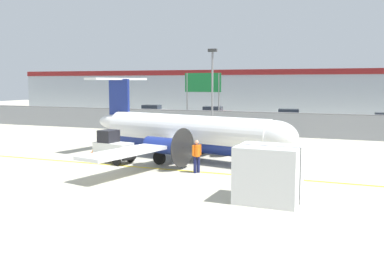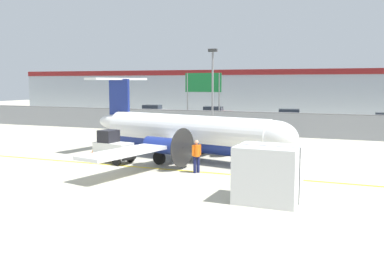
{
  "view_description": "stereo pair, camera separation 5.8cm",
  "coord_description": "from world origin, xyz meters",
  "px_view_note": "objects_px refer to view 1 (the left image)",
  "views": [
    {
      "loc": [
        10.66,
        -18.5,
        4.66
      ],
      "look_at": [
        1.18,
        6.18,
        1.8
      ],
      "focal_mm": 40.0,
      "sensor_mm": 36.0,
      "label": 1
    },
    {
      "loc": [
        10.72,
        -18.48,
        4.66
      ],
      "look_at": [
        1.18,
        6.18,
        1.8
      ],
      "focal_mm": 40.0,
      "sensor_mm": 36.0,
      "label": 2
    }
  ],
  "objects_px": {
    "ground_crew_worker": "(197,154)",
    "parked_car_1": "(214,113)",
    "highway_sign": "(203,87)",
    "commuter_airplane": "(190,133)",
    "traffic_cone_near_right": "(234,151)",
    "parked_car_2": "(288,116)",
    "apron_light_pole": "(212,86)",
    "traffic_cone_near_left": "(94,148)",
    "parked_car_0": "(152,111)",
    "cargo_container": "(268,174)",
    "baggage_tug": "(113,148)"
  },
  "relations": [
    {
      "from": "ground_crew_worker",
      "to": "parked_car_1",
      "type": "xyz_separation_m",
      "value": [
        -8.6,
        29.07,
        -0.06
      ]
    },
    {
      "from": "highway_sign",
      "to": "commuter_airplane",
      "type": "bearing_deg",
      "value": -73.39
    },
    {
      "from": "ground_crew_worker",
      "to": "traffic_cone_near_right",
      "type": "bearing_deg",
      "value": -55.87
    },
    {
      "from": "traffic_cone_near_right",
      "to": "ground_crew_worker",
      "type": "bearing_deg",
      "value": -94.38
    },
    {
      "from": "parked_car_2",
      "to": "apron_light_pole",
      "type": "bearing_deg",
      "value": 68.91
    },
    {
      "from": "traffic_cone_near_left",
      "to": "apron_light_pole",
      "type": "height_order",
      "value": "apron_light_pole"
    },
    {
      "from": "traffic_cone_near_right",
      "to": "highway_sign",
      "type": "xyz_separation_m",
      "value": [
        -6.52,
        12.4,
        3.83
      ]
    },
    {
      "from": "ground_crew_worker",
      "to": "traffic_cone_near_left",
      "type": "relative_size",
      "value": 2.66
    },
    {
      "from": "parked_car_0",
      "to": "parked_car_1",
      "type": "relative_size",
      "value": 0.99
    },
    {
      "from": "cargo_container",
      "to": "traffic_cone_near_right",
      "type": "bearing_deg",
      "value": 114.95
    },
    {
      "from": "traffic_cone_near_right",
      "to": "parked_car_0",
      "type": "bearing_deg",
      "value": 126.36
    },
    {
      "from": "commuter_airplane",
      "to": "parked_car_2",
      "type": "distance_m",
      "value": 24.26
    },
    {
      "from": "cargo_container",
      "to": "parked_car_2",
      "type": "bearing_deg",
      "value": 99.36
    },
    {
      "from": "commuter_airplane",
      "to": "apron_light_pole",
      "type": "height_order",
      "value": "apron_light_pole"
    },
    {
      "from": "traffic_cone_near_right",
      "to": "parked_car_1",
      "type": "xyz_separation_m",
      "value": [
        -9.03,
        23.43,
        0.58
      ]
    },
    {
      "from": "baggage_tug",
      "to": "cargo_container",
      "type": "xyz_separation_m",
      "value": [
        9.97,
        -4.83,
        0.24
      ]
    },
    {
      "from": "baggage_tug",
      "to": "parked_car_2",
      "type": "distance_m",
      "value": 27.29
    },
    {
      "from": "apron_light_pole",
      "to": "highway_sign",
      "type": "bearing_deg",
      "value": 116.41
    },
    {
      "from": "ground_crew_worker",
      "to": "traffic_cone_near_right",
      "type": "height_order",
      "value": "ground_crew_worker"
    },
    {
      "from": "cargo_container",
      "to": "commuter_airplane",
      "type": "bearing_deg",
      "value": 132.33
    },
    {
      "from": "cargo_container",
      "to": "parked_car_0",
      "type": "distance_m",
      "value": 39.63
    },
    {
      "from": "traffic_cone_near_left",
      "to": "parked_car_0",
      "type": "height_order",
      "value": "parked_car_0"
    },
    {
      "from": "baggage_tug",
      "to": "parked_car_1",
      "type": "bearing_deg",
      "value": 106.15
    },
    {
      "from": "apron_light_pole",
      "to": "highway_sign",
      "type": "relative_size",
      "value": 1.32
    },
    {
      "from": "commuter_airplane",
      "to": "parked_car_2",
      "type": "xyz_separation_m",
      "value": [
        2.21,
        24.15,
        -0.71
      ]
    },
    {
      "from": "parked_car_0",
      "to": "commuter_airplane",
      "type": "bearing_deg",
      "value": -63.38
    },
    {
      "from": "traffic_cone_near_left",
      "to": "parked_car_0",
      "type": "xyz_separation_m",
      "value": [
        -8.61,
        26.09,
        0.58
      ]
    },
    {
      "from": "baggage_tug",
      "to": "cargo_container",
      "type": "distance_m",
      "value": 11.08
    },
    {
      "from": "parked_car_1",
      "to": "traffic_cone_near_right",
      "type": "bearing_deg",
      "value": -74.32
    },
    {
      "from": "ground_crew_worker",
      "to": "traffic_cone_near_left",
      "type": "distance_m",
      "value": 9.04
    },
    {
      "from": "cargo_container",
      "to": "parked_car_0",
      "type": "relative_size",
      "value": 0.57
    },
    {
      "from": "commuter_airplane",
      "to": "parked_car_2",
      "type": "relative_size",
      "value": 3.64
    },
    {
      "from": "baggage_tug",
      "to": "apron_light_pole",
      "type": "height_order",
      "value": "apron_light_pole"
    },
    {
      "from": "commuter_airplane",
      "to": "highway_sign",
      "type": "bearing_deg",
      "value": 119.81
    },
    {
      "from": "ground_crew_worker",
      "to": "apron_light_pole",
      "type": "height_order",
      "value": "apron_light_pole"
    },
    {
      "from": "traffic_cone_near_left",
      "to": "traffic_cone_near_right",
      "type": "relative_size",
      "value": 1.0
    },
    {
      "from": "cargo_container",
      "to": "parked_car_0",
      "type": "height_order",
      "value": "cargo_container"
    },
    {
      "from": "traffic_cone_near_left",
      "to": "parked_car_2",
      "type": "distance_m",
      "value": 25.83
    },
    {
      "from": "traffic_cone_near_right",
      "to": "parked_car_1",
      "type": "bearing_deg",
      "value": 111.08
    },
    {
      "from": "ground_crew_worker",
      "to": "highway_sign",
      "type": "relative_size",
      "value": 0.31
    },
    {
      "from": "parked_car_0",
      "to": "parked_car_2",
      "type": "height_order",
      "value": "same"
    },
    {
      "from": "parked_car_0",
      "to": "parked_car_1",
      "type": "xyz_separation_m",
      "value": [
        8.42,
        -0.28,
        0.0
      ]
    },
    {
      "from": "cargo_container",
      "to": "parked_car_1",
      "type": "relative_size",
      "value": 0.57
    },
    {
      "from": "baggage_tug",
      "to": "ground_crew_worker",
      "type": "bearing_deg",
      "value": 0.94
    },
    {
      "from": "commuter_airplane",
      "to": "parked_car_1",
      "type": "relative_size",
      "value": 3.67
    },
    {
      "from": "baggage_tug",
      "to": "traffic_cone_near_left",
      "type": "distance_m",
      "value": 3.8
    },
    {
      "from": "parked_car_1",
      "to": "traffic_cone_near_left",
      "type": "bearing_deg",
      "value": -94.98
    },
    {
      "from": "commuter_airplane",
      "to": "baggage_tug",
      "type": "distance_m",
      "value": 4.6
    },
    {
      "from": "traffic_cone_near_right",
      "to": "parked_car_1",
      "type": "distance_m",
      "value": 25.12
    },
    {
      "from": "traffic_cone_near_left",
      "to": "parked_car_1",
      "type": "relative_size",
      "value": 0.15
    }
  ]
}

